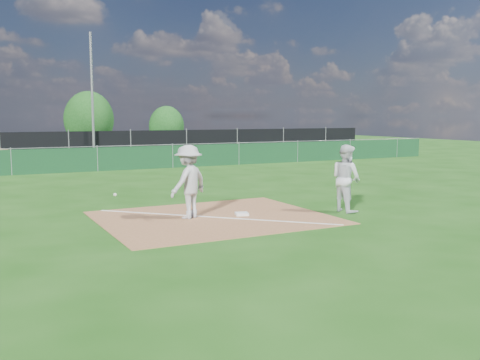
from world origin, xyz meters
The scene contains 14 objects.
ground centered at (0.00, 10.00, 0.00)m, with size 90.00×90.00×0.00m, color #194D10.
infield_dirt centered at (0.00, 1.00, 0.01)m, with size 6.00×5.00×0.02m, color #93603B.
foul_line centered at (0.00, 1.00, 0.03)m, with size 0.08×7.00×0.01m, color white.
green_fence centered at (0.00, 15.00, 0.60)m, with size 44.00×0.05×1.20m, color #0E361B.
black_fence centered at (0.00, 23.00, 0.90)m, with size 46.00×0.04×1.80m, color black.
parking_lot centered at (0.00, 28.00, 0.01)m, with size 46.00×9.00×0.01m, color black.
light_pole centered at (1.50, 22.70, 4.00)m, with size 0.16×0.16×8.00m, color slate.
first_base centered at (0.82, 0.93, 0.06)m, with size 0.34×0.34×0.07m, color white.
play_at_first centered at (-0.64, 1.23, 1.01)m, with size 2.87×1.25×1.98m.
runner centered at (3.81, 0.14, 0.98)m, with size 0.95×0.74×1.95m, color silver.
car_mid centered at (-2.31, 27.89, 0.83)m, with size 1.74×4.99×1.65m, color black.
car_right centered at (6.51, 26.60, 0.70)m, with size 1.92×4.73×1.37m, color black.
tree_mid centered at (3.48, 33.49, 2.49)m, with size 4.07×4.07×4.83m.
tree_right centered at (10.12, 33.00, 1.88)m, with size 3.08×3.08×3.66m.
Camera 1 is at (-5.97, -12.04, 2.76)m, focal length 40.00 mm.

